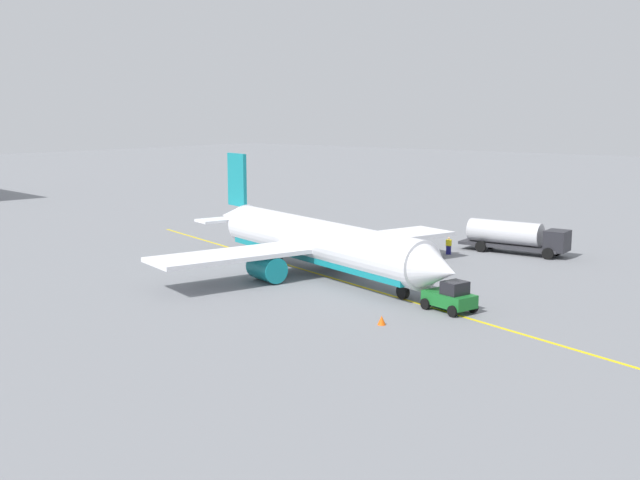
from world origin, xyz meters
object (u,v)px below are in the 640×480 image
(airplane, at_px, (317,243))
(fuel_tanker, at_px, (515,236))
(refueling_worker, at_px, (449,246))
(pushback_tug, at_px, (450,297))
(safety_cone_nose, at_px, (382,320))

(airplane, relative_size, fuel_tanker, 3.08)
(fuel_tanker, relative_size, refueling_worker, 6.32)
(pushback_tug, bearing_deg, airplane, 165.25)
(fuel_tanker, relative_size, pushback_tug, 2.71)
(pushback_tug, bearing_deg, refueling_worker, 119.85)
(safety_cone_nose, bearing_deg, refueling_worker, 110.28)
(fuel_tanker, xyz_separation_m, safety_cone_nose, (4.52, -29.67, -1.42))
(refueling_worker, bearing_deg, safety_cone_nose, -69.72)
(airplane, distance_m, safety_cone_nose, 16.98)
(fuel_tanker, distance_m, pushback_tug, 24.59)
(fuel_tanker, xyz_separation_m, refueling_worker, (-4.76, -4.55, -0.91))
(safety_cone_nose, bearing_deg, airplane, 143.77)
(airplane, bearing_deg, fuel_tanker, 65.38)
(airplane, relative_size, refueling_worker, 19.42)
(refueling_worker, height_order, safety_cone_nose, refueling_worker)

